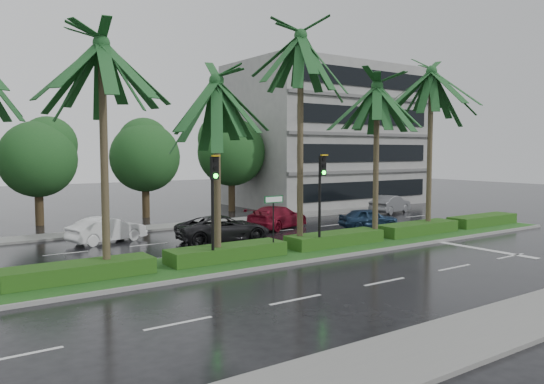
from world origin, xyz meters
TOP-DOWN VIEW (x-y plane):
  - ground at (0.00, 0.00)m, footprint 120.00×120.00m
  - near_sidewalk at (0.00, -10.20)m, footprint 40.00×2.40m
  - far_sidewalk at (0.00, 12.00)m, footprint 40.00×2.00m
  - median at (0.00, 1.00)m, footprint 36.00×4.00m
  - hedge at (0.00, 1.00)m, footprint 35.20×1.40m
  - lane_markings at (3.04, -0.43)m, footprint 34.00×13.06m
  - palm_row at (-1.25, 1.02)m, footprint 26.30×4.20m
  - signal_median_left at (-4.00, 0.30)m, footprint 0.34×0.42m
  - signal_median_right at (1.50, 0.30)m, footprint 0.34×0.42m
  - street_sign at (-1.00, 0.48)m, footprint 0.95×0.09m
  - bg_trees at (0.31, 17.59)m, footprint 33.22×5.25m
  - building at (17.00, 18.00)m, footprint 16.00×10.00m
  - car_white at (-5.50, 8.85)m, footprint 2.32×4.18m
  - car_darkgrey at (-0.50, 5.68)m, footprint 2.78×5.09m
  - car_red at (4.50, 7.90)m, footprint 3.53×5.08m
  - car_blue at (9.00, 4.71)m, footprint 2.49×3.85m
  - car_grey at (16.00, 9.38)m, footprint 2.48×4.34m

SIDE VIEW (x-z plane):
  - ground at x=0.00m, z-range 0.00..0.00m
  - lane_markings at x=3.04m, z-range 0.00..0.01m
  - near_sidewalk at x=0.00m, z-range 0.00..0.12m
  - far_sidewalk at x=0.00m, z-range 0.00..0.12m
  - median at x=0.00m, z-range 0.00..0.16m
  - hedge at x=0.00m, z-range 0.15..0.75m
  - car_blue at x=9.00m, z-range 0.00..1.22m
  - car_white at x=-5.50m, z-range 0.00..1.31m
  - car_grey at x=16.00m, z-range 0.00..1.35m
  - car_darkgrey at x=-0.50m, z-range 0.00..1.35m
  - car_red at x=4.50m, z-range 0.00..1.37m
  - street_sign at x=-1.00m, z-range 0.82..3.42m
  - signal_median_left at x=-4.00m, z-range 0.82..5.18m
  - signal_median_right at x=1.50m, z-range 0.82..5.18m
  - bg_trees at x=0.31m, z-range 0.94..8.52m
  - building at x=17.00m, z-range 0.00..12.00m
  - palm_row at x=-1.25m, z-range 2.56..13.05m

